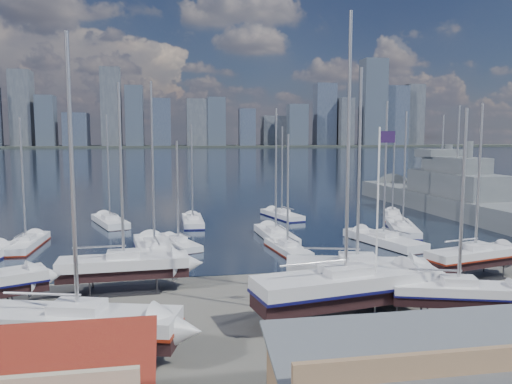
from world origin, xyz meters
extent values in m
plane|color=#605E59|center=(0.00, -10.00, 0.00)|extent=(1400.00, 1400.00, 0.00)
cube|color=#19263B|center=(0.00, 300.00, -0.15)|extent=(1400.00, 600.00, 0.40)
cube|color=#2D332D|center=(0.00, 560.00, 1.10)|extent=(1400.00, 80.00, 2.20)
cube|color=#595E66|center=(-168.55, 559.47, 44.11)|extent=(22.49, 24.47, 83.83)
cube|color=#3D4756|center=(-141.97, 552.31, 30.18)|extent=(19.55, 21.83, 55.97)
cube|color=#475166|center=(-111.19, 558.58, 20.77)|extent=(26.03, 30.49, 37.14)
cube|color=#595E66|center=(-70.96, 546.95, 46.02)|extent=(21.60, 16.58, 87.63)
cube|color=#3D4756|center=(-45.38, 548.38, 36.00)|extent=(19.42, 28.42, 67.60)
cube|color=#475166|center=(-15.00, 551.59, 29.25)|extent=(20.24, 23.80, 54.09)
cube|color=#595E66|center=(25.78, 548.33, 29.20)|extent=(24.62, 19.72, 54.00)
cube|color=#3D4756|center=(47.64, 546.55, 30.18)|extent=(20.75, 17.93, 55.97)
cube|color=#475166|center=(84.09, 544.87, 23.71)|extent=(18.36, 16.25, 43.03)
cube|color=#595E66|center=(120.24, 563.78, 20.05)|extent=(28.49, 22.03, 35.69)
cube|color=#3D4756|center=(145.71, 546.00, 26.75)|extent=(23.34, 17.87, 49.11)
cube|color=#475166|center=(184.98, 560.84, 40.18)|extent=(25.35, 19.79, 75.95)
cube|color=#595E66|center=(208.39, 554.33, 31.04)|extent=(17.00, 27.45, 57.67)
cube|color=#3D4756|center=(245.53, 554.25, 55.22)|extent=(29.28, 24.05, 106.04)
cube|color=#475166|center=(277.54, 563.71, 39.40)|extent=(30.82, 28.37, 74.41)
cube|color=#595E66|center=(307.39, 565.54, 40.94)|extent=(21.74, 17.03, 77.48)
cube|color=slate|center=(0.00, -26.00, 3.54)|extent=(12.60, 8.40, 1.27)
cube|color=#2D2D33|center=(-14.90, -15.67, 0.08)|extent=(6.36, 4.15, 0.16)
cube|color=black|center=(-14.90, -15.67, 1.63)|extent=(10.94, 5.29, 0.85)
cube|color=silver|center=(-14.90, -15.67, 2.48)|extent=(11.06, 5.72, 0.85)
cube|color=maroon|center=(-14.90, -15.67, 2.09)|extent=(11.17, 5.78, 0.17)
cube|color=silver|center=(-14.90, -15.67, 3.15)|extent=(3.05, 2.44, 0.50)
cylinder|color=#B2B2B7|center=(-14.90, -15.67, 10.10)|extent=(0.22, 0.22, 14.38)
cube|color=#2D2D33|center=(-13.56, -3.23, 0.08)|extent=(5.53, 2.72, 0.16)
cube|color=black|center=(-13.56, -3.23, 1.60)|extent=(9.97, 2.77, 0.79)
cube|color=silver|center=(-13.56, -3.23, 2.39)|extent=(9.99, 3.18, 0.79)
cube|color=silver|center=(-13.56, -3.23, 3.03)|extent=(2.54, 1.76, 0.50)
cylinder|color=#B2B2B7|center=(-13.56, -3.23, 9.45)|extent=(0.22, 0.22, 13.33)
cube|color=#2D2D33|center=(1.29, -12.03, 0.08)|extent=(7.23, 4.26, 0.16)
cube|color=black|center=(1.29, -12.03, 1.69)|extent=(12.67, 5.08, 0.99)
cube|color=silver|center=(1.29, -12.03, 2.68)|extent=(12.76, 5.59, 0.99)
cube|color=#0D0D43|center=(1.29, -12.03, 2.23)|extent=(12.89, 5.64, 0.20)
cube|color=silver|center=(1.29, -12.03, 3.43)|extent=(3.40, 2.59, 0.50)
cylinder|color=#B2B2B7|center=(1.29, -12.03, 11.51)|extent=(0.22, 0.22, 16.66)
cube|color=#2D2D33|center=(3.72, -7.88, 0.08)|extent=(6.24, 4.02, 0.16)
cube|color=black|center=(3.72, -7.88, 1.62)|extent=(10.76, 5.08, 0.84)
cube|color=silver|center=(3.72, -7.88, 2.46)|extent=(10.87, 5.50, 0.84)
cube|color=silver|center=(3.72, -7.88, 3.13)|extent=(2.98, 2.37, 0.50)
cylinder|color=#B2B2B7|center=(3.72, -7.88, 9.95)|extent=(0.22, 0.22, 14.14)
cube|color=#2D2D33|center=(8.41, -13.65, 0.08)|extent=(5.03, 3.38, 0.16)
cube|color=black|center=(8.41, -13.65, 1.54)|extent=(8.60, 4.39, 0.67)
cube|color=silver|center=(8.41, -13.65, 2.21)|extent=(8.71, 4.72, 0.67)
cube|color=#0D0D43|center=(8.41, -13.65, 1.90)|extent=(8.80, 4.77, 0.13)
cube|color=silver|center=(8.41, -13.65, 2.79)|extent=(2.42, 1.97, 0.50)
cylinder|color=#B2B2B7|center=(8.41, -13.65, 8.20)|extent=(0.22, 0.22, 11.32)
cube|color=#2D2D33|center=(15.48, -4.88, 0.08)|extent=(5.36, 3.39, 0.16)
cube|color=black|center=(15.48, -4.88, 1.56)|extent=(9.26, 4.25, 0.72)
cube|color=silver|center=(15.48, -4.88, 2.28)|extent=(9.36, 4.61, 0.72)
cube|color=maroon|center=(15.48, -4.88, 1.95)|extent=(9.45, 4.66, 0.14)
cube|color=silver|center=(15.48, -4.88, 2.89)|extent=(2.55, 2.01, 0.50)
cylinder|color=#B2B2B7|center=(15.48, -4.88, 8.73)|extent=(0.22, 0.22, 12.17)
cube|color=black|center=(-25.45, 14.75, -0.26)|extent=(2.57, 9.84, 0.78)
cube|color=silver|center=(-25.45, 14.75, 0.52)|extent=(2.98, 9.85, 0.78)
cube|color=maroon|center=(-25.45, 14.75, 0.16)|extent=(3.01, 9.95, 0.16)
cube|color=silver|center=(-25.45, 14.75, 1.16)|extent=(1.70, 2.49, 0.50)
cylinder|color=#B2B2B7|center=(-25.45, 14.75, 7.52)|extent=(0.22, 0.22, 13.21)
cube|color=black|center=(-17.99, 27.85, -0.28)|extent=(5.82, 10.68, 0.84)
cube|color=silver|center=(-17.99, 27.85, 0.55)|extent=(6.23, 10.83, 0.84)
cube|color=silver|center=(-17.99, 27.85, 1.22)|extent=(2.52, 3.05, 0.50)
cylinder|color=#B2B2B7|center=(-17.99, 27.85, 8.02)|extent=(0.22, 0.22, 14.11)
cube|color=black|center=(-11.53, 8.87, -0.34)|extent=(4.43, 12.44, 0.97)
cube|color=silver|center=(-11.53, 8.87, 0.63)|extent=(4.94, 12.50, 0.97)
cube|color=#0D0D43|center=(-11.53, 8.87, 0.19)|extent=(4.99, 12.63, 0.19)
cube|color=silver|center=(-11.53, 8.87, 1.37)|extent=(2.42, 3.28, 0.50)
cylinder|color=#B2B2B7|center=(-11.53, 8.87, 9.33)|extent=(0.22, 0.22, 16.43)
cube|color=black|center=(-9.02, 12.22, -0.21)|extent=(4.73, 8.22, 0.65)
cube|color=silver|center=(-9.02, 12.22, 0.44)|extent=(5.05, 8.34, 0.65)
cube|color=silver|center=(-9.02, 12.22, 1.01)|extent=(2.00, 2.37, 0.50)
cylinder|color=#B2B2B7|center=(-9.02, 12.22, 6.21)|extent=(0.22, 0.22, 10.90)
cube|color=black|center=(-6.75, 26.23, -0.26)|extent=(2.28, 9.54, 0.76)
cube|color=silver|center=(-6.75, 26.23, 0.51)|extent=(2.68, 9.54, 0.76)
cube|color=#0D0D43|center=(-6.75, 26.23, 0.16)|extent=(2.71, 9.63, 0.15)
cube|color=silver|center=(-6.75, 26.23, 1.14)|extent=(1.60, 2.39, 0.50)
cylinder|color=#B2B2B7|center=(-6.75, 26.23, 7.33)|extent=(0.22, 0.22, 12.87)
cube|color=black|center=(2.19, 7.62, -0.22)|extent=(3.09, 8.74, 0.68)
cube|color=silver|center=(2.19, 7.62, 0.46)|extent=(3.44, 8.78, 0.68)
cube|color=maroon|center=(2.19, 7.62, 0.15)|extent=(3.48, 8.87, 0.14)
cube|color=silver|center=(2.19, 7.62, 1.05)|extent=(1.69, 2.30, 0.50)
cylinder|color=#B2B2B7|center=(2.19, 7.62, 6.57)|extent=(0.22, 0.22, 11.54)
cube|color=black|center=(2.42, 14.45, -0.29)|extent=(2.99, 10.74, 0.85)
cube|color=silver|center=(2.42, 14.45, 0.56)|extent=(3.44, 10.76, 0.85)
cube|color=silver|center=(2.42, 14.45, 1.24)|extent=(1.90, 2.74, 0.50)
cylinder|color=#B2B2B7|center=(2.42, 14.45, 8.17)|extent=(0.22, 0.22, 14.37)
cube|color=black|center=(6.66, 29.45, -0.25)|extent=(4.56, 9.70, 0.75)
cube|color=silver|center=(6.66, 29.45, 0.50)|extent=(4.94, 9.80, 0.75)
cube|color=#0D0D43|center=(6.66, 29.45, 0.16)|extent=(4.99, 9.89, 0.15)
cube|color=silver|center=(6.66, 29.45, 1.13)|extent=(2.13, 2.68, 0.50)
cylinder|color=#B2B2B7|center=(6.66, 29.45, 7.25)|extent=(0.22, 0.22, 12.74)
cube|color=black|center=(13.73, 9.41, -0.30)|extent=(5.51, 11.37, 0.89)
cube|color=silver|center=(13.73, 9.41, 0.58)|extent=(5.96, 11.49, 0.89)
cube|color=silver|center=(13.73, 9.41, 1.27)|extent=(2.54, 3.17, 0.50)
cylinder|color=#B2B2B7|center=(13.73, 9.41, 8.50)|extent=(0.22, 0.22, 14.94)
cube|color=black|center=(19.18, 15.68, -0.29)|extent=(5.60, 10.81, 0.84)
cube|color=silver|center=(19.18, 15.68, 0.56)|extent=(6.02, 10.94, 0.84)
cube|color=#0D0D43|center=(19.18, 15.68, 0.17)|extent=(6.08, 11.05, 0.17)
cube|color=silver|center=(19.18, 15.68, 1.23)|extent=(2.49, 3.05, 0.50)
cylinder|color=#B2B2B7|center=(19.18, 15.68, 8.09)|extent=(0.22, 0.22, 14.23)
cube|color=black|center=(22.90, 26.49, -0.22)|extent=(5.25, 8.67, 0.68)
cube|color=silver|center=(22.90, 26.49, 0.46)|extent=(5.58, 8.81, 0.68)
cube|color=maroon|center=(22.90, 26.49, 0.15)|extent=(5.63, 8.90, 0.14)
cube|color=silver|center=(22.90, 26.49, 1.05)|extent=(2.17, 2.53, 0.50)
cylinder|color=#B2B2B7|center=(22.90, 26.49, 6.58)|extent=(0.22, 0.22, 11.56)
cube|color=slate|center=(34.73, 29.04, 0.53)|extent=(9.51, 53.62, 4.81)
cube|color=slate|center=(34.73, 29.04, 4.74)|extent=(7.18, 18.84, 3.60)
cube|color=slate|center=(34.73, 29.04, 7.74)|extent=(5.32, 10.78, 2.40)
cube|color=slate|center=(34.64, 34.39, 9.44)|extent=(6.08, 5.45, 1.20)
cylinder|color=#B2B2B7|center=(34.73, 29.04, 12.94)|extent=(0.30, 0.30, 8.00)
cube|color=slate|center=(41.01, 44.09, 0.41)|extent=(7.74, 39.91, 3.57)
cube|color=slate|center=(41.01, 44.09, 3.99)|extent=(5.57, 14.07, 3.60)
cube|color=slate|center=(41.01, 44.09, 6.99)|extent=(4.09, 8.07, 2.40)
cube|color=slate|center=(40.87, 48.06, 8.69)|extent=(4.58, 4.12, 1.20)
cylinder|color=#B2B2B7|center=(41.01, 44.09, 12.19)|extent=(0.30, 0.30, 8.00)
imported|color=gray|center=(4.42, -20.12, 0.72)|extent=(3.81, 5.68, 1.45)
imported|color=gray|center=(2.11, -18.77, 0.76)|extent=(3.36, 5.59, 1.52)
cylinder|color=white|center=(3.32, -12.19, 6.35)|extent=(0.12, 0.12, 12.69)
cube|color=#261440|center=(3.85, -12.19, 12.06)|extent=(1.06, 0.05, 0.74)
camera|label=1|loc=(-10.11, -42.35, 12.04)|focal=35.00mm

